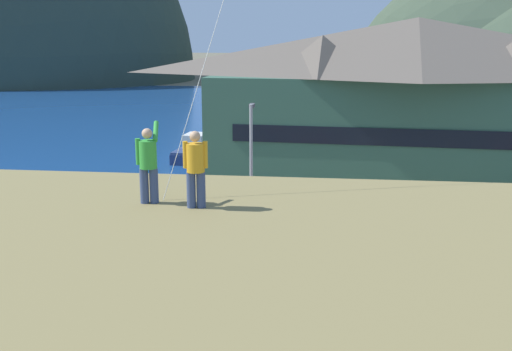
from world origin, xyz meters
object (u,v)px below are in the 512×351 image
at_px(parked_car_mid_row_center, 457,306).
at_px(parking_light_pole, 251,161).
at_px(person_companion, 196,167).
at_px(parked_car_mid_row_far, 271,251).
at_px(moored_boat_wharfside, 198,149).
at_px(parked_car_back_row_left, 125,298).
at_px(harbor_lodge, 414,101).
at_px(storage_shed_near_lot, 49,222).
at_px(wharf_dock, 245,147).
at_px(parked_car_lone_by_shed, 253,304).
at_px(parked_car_back_row_right, 435,252).
at_px(person_kite_flyer, 148,163).

height_order(parked_car_mid_row_center, parking_light_pole, parking_light_pole).
distance_m(parked_car_mid_row_center, person_companion, 12.95).
bearing_deg(parked_car_mid_row_far, parking_light_pole, 106.87).
distance_m(moored_boat_wharfside, person_companion, 39.95).
distance_m(parked_car_mid_row_far, parked_car_mid_row_center, 8.68).
bearing_deg(parked_car_back_row_left, moored_boat_wharfside, 97.09).
distance_m(harbor_lodge, person_companion, 30.77).
bearing_deg(parking_light_pole, parked_car_mid_row_center, -48.62).
distance_m(storage_shed_near_lot, wharf_dock, 30.84).
height_order(parked_car_mid_row_far, parked_car_lone_by_shed, same).
distance_m(parked_car_back_row_right, person_companion, 17.08).
relative_size(parked_car_mid_row_center, parking_light_pole, 0.61).
distance_m(parked_car_mid_row_far, parked_car_back_row_left, 7.47).
xyz_separation_m(parked_car_back_row_left, parking_light_pole, (3.36, 10.60, 3.04)).
relative_size(parked_car_lone_by_shed, person_companion, 2.48).
distance_m(moored_boat_wharfside, parked_car_mid_row_far, 26.94).
xyz_separation_m(wharf_dock, parked_car_back_row_right, (12.43, -28.48, 0.71)).
height_order(wharf_dock, parked_car_mid_row_far, parked_car_mid_row_far).
distance_m(parked_car_back_row_left, parked_car_back_row_right, 13.72).
distance_m(harbor_lodge, parked_car_back_row_left, 26.19).
bearing_deg(parking_light_pole, parked_car_back_row_right, -25.61).
height_order(storage_shed_near_lot, parked_car_mid_row_center, storage_shed_near_lot).
bearing_deg(parked_car_mid_row_far, person_companion, -92.15).
bearing_deg(parked_car_back_row_right, parked_car_back_row_left, -152.23).
height_order(parked_car_lone_by_shed, person_kite_flyer, person_kite_flyer).
distance_m(wharf_dock, parked_car_mid_row_center, 36.27).
xyz_separation_m(wharf_dock, person_kite_flyer, (3.51, -41.92, 7.36)).
distance_m(parked_car_back_row_left, person_companion, 10.79).
height_order(wharf_dock, parking_light_pole, parking_light_pole).
distance_m(parking_light_pole, person_companion, 18.29).
height_order(moored_boat_wharfside, parked_car_back_row_left, moored_boat_wharfside).
height_order(parked_car_mid_row_far, person_companion, person_companion).
bearing_deg(person_kite_flyer, parked_car_back_row_right, 56.42).
relative_size(parked_car_back_row_left, person_kite_flyer, 2.28).
relative_size(storage_shed_near_lot, parked_car_back_row_right, 2.00).
distance_m(parked_car_lone_by_shed, parking_light_pole, 11.09).
bearing_deg(parking_light_pole, wharf_dock, 98.57).
height_order(moored_boat_wharfside, parked_car_back_row_right, moored_boat_wharfside).
relative_size(parked_car_back_row_right, person_companion, 2.44).
bearing_deg(person_kite_flyer, parked_car_back_row_left, 114.49).
distance_m(parked_car_lone_by_shed, person_companion, 9.89).
height_order(parked_car_back_row_right, person_kite_flyer, person_kite_flyer).
bearing_deg(parked_car_mid_row_far, parked_car_lone_by_shed, -91.19).
xyz_separation_m(parked_car_mid_row_center, person_companion, (-7.65, -8.07, 6.63)).
bearing_deg(parked_car_lone_by_shed, parked_car_back_row_right, 40.73).
relative_size(parked_car_lone_by_shed, parking_light_pole, 0.62).
bearing_deg(parked_car_mid_row_center, parking_light_pole, 131.38).
height_order(wharf_dock, parked_car_back_row_right, parked_car_back_row_right).
relative_size(wharf_dock, moored_boat_wharfside, 1.89).
xyz_separation_m(parked_car_mid_row_center, person_kite_flyer, (-8.81, -7.82, 6.64)).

